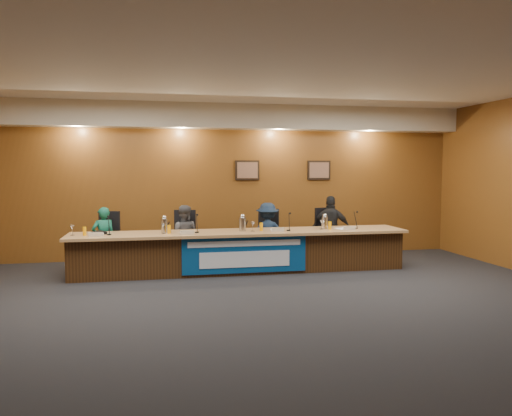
% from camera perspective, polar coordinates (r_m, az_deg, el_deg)
% --- Properties ---
extents(floor, '(10.00, 10.00, 0.00)m').
position_cam_1_polar(floor, '(6.96, 1.61, -11.21)').
color(floor, black).
rests_on(floor, ground).
extents(ceiling, '(10.00, 8.00, 0.04)m').
position_cam_1_polar(ceiling, '(6.82, 1.67, 15.61)').
color(ceiling, silver).
rests_on(ceiling, wall_back).
extents(wall_back, '(10.00, 0.04, 3.20)m').
position_cam_1_polar(wall_back, '(10.64, -3.15, 2.99)').
color(wall_back, brown).
rests_on(wall_back, floor).
extents(soffit, '(10.00, 0.50, 0.50)m').
position_cam_1_polar(soffit, '(10.44, -2.99, 10.38)').
color(soffit, beige).
rests_on(soffit, wall_back).
extents(dais_body, '(6.00, 0.80, 0.70)m').
position_cam_1_polar(dais_body, '(9.19, -1.72, -5.10)').
color(dais_body, '#3A220F').
rests_on(dais_body, floor).
extents(dais_top, '(6.10, 0.95, 0.05)m').
position_cam_1_polar(dais_top, '(9.08, -1.67, -2.82)').
color(dais_top, '#A0774A').
rests_on(dais_top, dais_body).
extents(banner, '(2.20, 0.02, 0.65)m').
position_cam_1_polar(banner, '(8.78, -1.27, -5.35)').
color(banner, navy).
rests_on(banner, dais_body).
extents(banner_text_upper, '(2.00, 0.01, 0.10)m').
position_cam_1_polar(banner_text_upper, '(8.73, -1.26, -4.08)').
color(banner_text_upper, silver).
rests_on(banner_text_upper, banner).
extents(banner_text_lower, '(1.60, 0.01, 0.28)m').
position_cam_1_polar(banner_text_lower, '(8.78, -1.25, -5.88)').
color(banner_text_lower, silver).
rests_on(banner_text_lower, banner).
extents(wall_photo_left, '(0.52, 0.04, 0.42)m').
position_cam_1_polar(wall_photo_left, '(10.67, -1.00, 4.34)').
color(wall_photo_left, black).
rests_on(wall_photo_left, wall_back).
extents(wall_photo_right, '(0.52, 0.04, 0.42)m').
position_cam_1_polar(wall_photo_right, '(11.07, 7.20, 4.32)').
color(wall_photo_right, black).
rests_on(wall_photo_right, wall_back).
extents(panelist_a, '(0.50, 0.40, 1.18)m').
position_cam_1_polar(panelist_a, '(9.68, -17.03, -3.37)').
color(panelist_a, '#115540').
rests_on(panelist_a, floor).
extents(panelist_b, '(0.66, 0.57, 1.19)m').
position_cam_1_polar(panelist_b, '(9.64, -8.28, -3.20)').
color(panelist_b, '#47474C').
rests_on(panelist_b, floor).
extents(panelist_c, '(0.81, 0.50, 1.21)m').
position_cam_1_polar(panelist_c, '(9.86, 1.33, -2.92)').
color(panelist_c, '#101E34').
rests_on(panelist_c, floor).
extents(panelist_d, '(0.85, 0.56, 1.34)m').
position_cam_1_polar(panelist_d, '(10.21, 8.57, -2.36)').
color(panelist_d, black).
rests_on(panelist_d, floor).
extents(office_chair_a, '(0.63, 0.63, 0.08)m').
position_cam_1_polar(office_chair_a, '(9.79, -16.95, -3.92)').
color(office_chair_a, black).
rests_on(office_chair_a, floor).
extents(office_chair_b, '(0.57, 0.57, 0.08)m').
position_cam_1_polar(office_chair_b, '(9.75, -8.30, -3.80)').
color(office_chair_b, black).
rests_on(office_chair_b, floor).
extents(office_chair_c, '(0.63, 0.63, 0.08)m').
position_cam_1_polar(office_chair_c, '(9.97, 1.20, -3.57)').
color(office_chair_c, black).
rests_on(office_chair_c, floor).
extents(office_chair_d, '(0.56, 0.56, 0.08)m').
position_cam_1_polar(office_chair_d, '(10.33, 8.37, -3.34)').
color(office_chair_d, black).
rests_on(office_chair_d, floor).
extents(nameplate_a, '(0.24, 0.08, 0.10)m').
position_cam_1_polar(nameplate_a, '(8.78, -17.84, -2.83)').
color(nameplate_a, white).
rests_on(nameplate_a, dais_top).
extents(microphone_a, '(0.07, 0.07, 0.02)m').
position_cam_1_polar(microphone_a, '(8.92, -16.42, -2.91)').
color(microphone_a, black).
rests_on(microphone_a, dais_top).
extents(juice_glass_a, '(0.06, 0.06, 0.15)m').
position_cam_1_polar(juice_glass_a, '(8.96, -19.00, -2.52)').
color(juice_glass_a, '#FFA508').
rests_on(juice_glass_a, dais_top).
extents(water_glass_a, '(0.08, 0.08, 0.18)m').
position_cam_1_polar(water_glass_a, '(9.03, -20.26, -2.41)').
color(water_glass_a, silver).
rests_on(water_glass_a, dais_top).
extents(nameplate_b, '(0.24, 0.08, 0.10)m').
position_cam_1_polar(nameplate_b, '(8.69, -7.86, -2.73)').
color(nameplate_b, white).
rests_on(nameplate_b, dais_top).
extents(microphone_b, '(0.07, 0.07, 0.02)m').
position_cam_1_polar(microphone_b, '(8.91, -6.77, -2.76)').
color(microphone_b, black).
rests_on(microphone_b, dais_top).
extents(juice_glass_b, '(0.06, 0.06, 0.15)m').
position_cam_1_polar(juice_glass_b, '(8.87, -9.90, -2.41)').
color(juice_glass_b, '#FFA508').
rests_on(juice_glass_b, dais_top).
extents(water_glass_b, '(0.08, 0.08, 0.18)m').
position_cam_1_polar(water_glass_b, '(8.86, -10.52, -2.33)').
color(water_glass_b, silver).
rests_on(water_glass_b, dais_top).
extents(nameplate_c, '(0.24, 0.08, 0.10)m').
position_cam_1_polar(nameplate_c, '(8.99, 2.51, -2.45)').
color(nameplate_c, white).
rests_on(nameplate_c, dais_top).
extents(microphone_c, '(0.07, 0.07, 0.02)m').
position_cam_1_polar(microphone_c, '(9.14, 3.74, -2.56)').
color(microphone_c, black).
rests_on(microphone_c, dais_top).
extents(juice_glass_c, '(0.06, 0.06, 0.15)m').
position_cam_1_polar(juice_glass_c, '(9.11, 0.61, -2.16)').
color(juice_glass_c, '#FFA508').
rests_on(juice_glass_c, dais_top).
extents(water_glass_c, '(0.08, 0.08, 0.18)m').
position_cam_1_polar(water_glass_c, '(9.02, -0.38, -2.13)').
color(water_glass_c, silver).
rests_on(water_glass_c, dais_top).
extents(nameplate_d, '(0.24, 0.08, 0.10)m').
position_cam_1_polar(nameplate_d, '(9.34, 10.63, -2.25)').
color(nameplate_d, white).
rests_on(nameplate_d, dais_top).
extents(microphone_d, '(0.07, 0.07, 0.02)m').
position_cam_1_polar(microphone_d, '(9.61, 11.23, -2.29)').
color(microphone_d, black).
rests_on(microphone_d, dais_top).
extents(juice_glass_d, '(0.06, 0.06, 0.15)m').
position_cam_1_polar(juice_glass_d, '(9.41, 8.44, -1.99)').
color(juice_glass_d, '#FFA508').
rests_on(juice_glass_d, dais_top).
extents(water_glass_d, '(0.08, 0.08, 0.18)m').
position_cam_1_polar(water_glass_d, '(9.40, 7.52, -1.90)').
color(water_glass_d, silver).
rests_on(water_glass_d, dais_top).
extents(carafe_left, '(0.11, 0.11, 0.25)m').
position_cam_1_polar(carafe_left, '(8.97, -10.44, -2.00)').
color(carafe_left, silver).
rests_on(carafe_left, dais_top).
extents(carafe_mid, '(0.12, 0.12, 0.25)m').
position_cam_1_polar(carafe_mid, '(9.07, -1.56, -1.88)').
color(carafe_mid, silver).
rests_on(carafe_mid, dais_top).
extents(carafe_right, '(0.11, 0.11, 0.23)m').
position_cam_1_polar(carafe_right, '(9.49, 7.86, -1.68)').
color(carafe_right, silver).
rests_on(carafe_right, dais_top).
extents(speakerphone, '(0.32, 0.32, 0.05)m').
position_cam_1_polar(speakerphone, '(9.09, -17.46, -2.70)').
color(speakerphone, black).
rests_on(speakerphone, dais_top).
extents(paper_stack, '(0.26, 0.33, 0.01)m').
position_cam_1_polar(paper_stack, '(9.55, 9.86, -2.35)').
color(paper_stack, white).
rests_on(paper_stack, dais_top).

